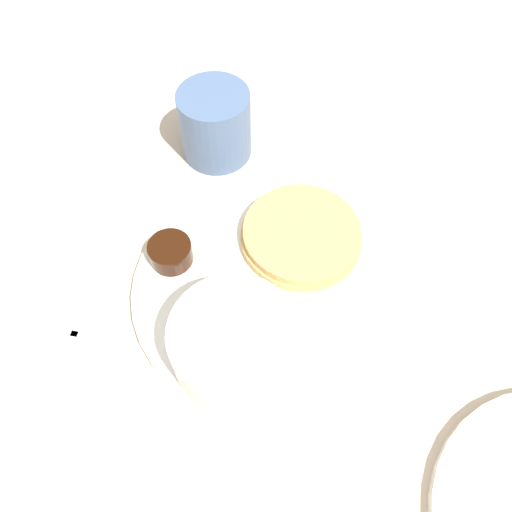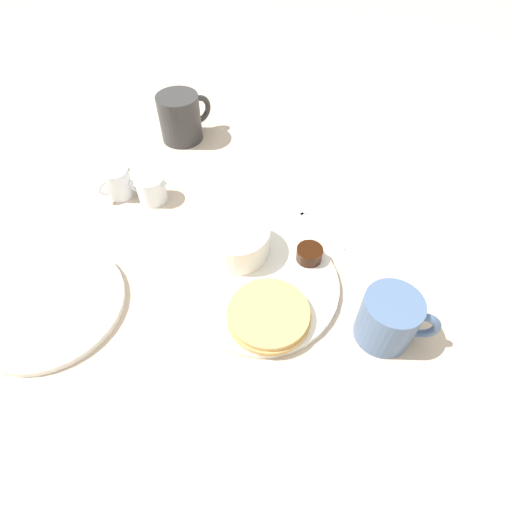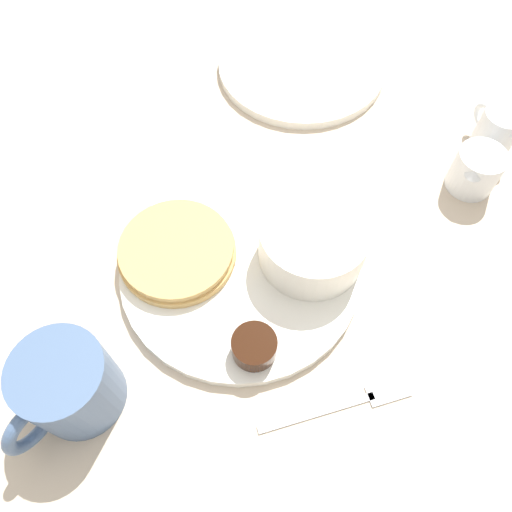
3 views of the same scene
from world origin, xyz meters
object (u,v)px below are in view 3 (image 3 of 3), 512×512
Objects in this scene: coffee_mug at (68,387)px; fork at (353,402)px; bowl at (313,241)px; plate at (241,267)px; creamer_pitcher_near at (476,170)px; creamer_pitcher_far at (496,131)px.

coffee_mug reaches higher than fork.
plate is at bearing 53.83° from bowl.
plate is 0.08m from bowl.
plate is 2.30× the size of coffee_mug.
bowl is at bearing -100.93° from coffee_mug.
coffee_mug is 0.26m from fork.
creamer_pitcher_far is (0.02, -0.06, 0.00)m from creamer_pitcher_near.
coffee_mug reaches higher than bowl.
coffee_mug is (0.01, 0.20, 0.04)m from plate.
coffee_mug reaches higher than plate.
coffee_mug is at bearing 76.45° from creamer_pitcher_near.
fork is (-0.13, 0.09, -0.04)m from bowl.
coffee_mug reaches higher than creamer_pitcher_far.
coffee_mug is at bearing 88.19° from plate.
coffee_mug is at bearing 79.07° from bowl.
coffee_mug is 0.49m from creamer_pitcher_near.
creamer_pitcher_near is at bearing -106.73° from bowl.
fork is at bearing 172.29° from plate.
bowl is 0.16m from fork.
creamer_pitcher_near is 0.57× the size of fork.
bowl reaches higher than creamer_pitcher_far.
plate is 3.29× the size of creamer_pitcher_near.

